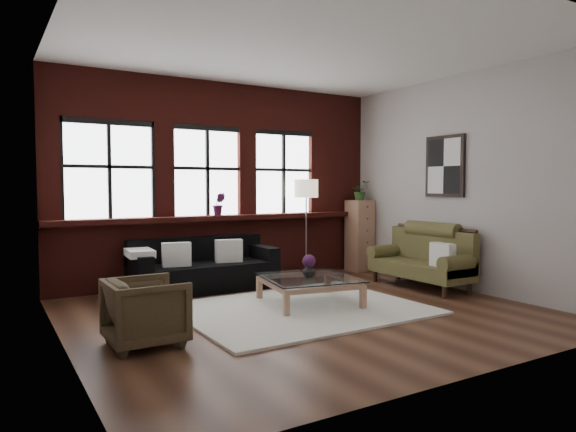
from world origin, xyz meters
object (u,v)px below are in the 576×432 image
coffee_table (309,291)px  floor_lamp (306,224)px  armchair (146,312)px  vintage_settee (420,258)px  drawer_chest (360,236)px  dark_sofa (204,264)px  vase (309,270)px

coffee_table → floor_lamp: (1.08, 1.74, 0.72)m
armchair → floor_lamp: 4.14m
vintage_settee → coffee_table: bearing=-177.3°
vintage_settee → coffee_table: size_ratio=1.49×
armchair → drawer_chest: drawer_chest is taller
dark_sofa → vintage_settee: size_ratio=1.25×
coffee_table → floor_lamp: bearing=58.2°
vintage_settee → armchair: bearing=-170.9°
vintage_settee → floor_lamp: 1.97m
dark_sofa → armchair: bearing=-123.7°
coffee_table → drawer_chest: (2.30, 1.82, 0.46)m
coffee_table → vase: (-0.00, -0.00, 0.27)m
coffee_table → dark_sofa: bearing=116.4°
vase → floor_lamp: floor_lamp is taller
vintage_settee → armchair: vintage_settee is taller
vase → drawer_chest: drawer_chest is taller
armchair → dark_sofa: bearing=-34.7°
coffee_table → vase: size_ratio=6.69×
vintage_settee → coffee_table: (-2.07, -0.10, -0.27)m
dark_sofa → drawer_chest: (3.10, 0.21, 0.26)m
vase → armchair: bearing=-165.3°
vintage_settee → armchair: size_ratio=2.34×
dark_sofa → vintage_settee: vintage_settee is taller
vintage_settee → drawer_chest: (0.23, 1.73, 0.19)m
vase → drawer_chest: size_ratio=0.13×
dark_sofa → floor_lamp: 1.96m
dark_sofa → vintage_settee: (2.88, -1.52, 0.07)m
armchair → coffee_table: size_ratio=0.64×
dark_sofa → floor_lamp: size_ratio=1.18×
floor_lamp → vintage_settee: bearing=-59.0°
armchair → floor_lamp: bearing=-56.1°
vintage_settee → drawer_chest: 1.75m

